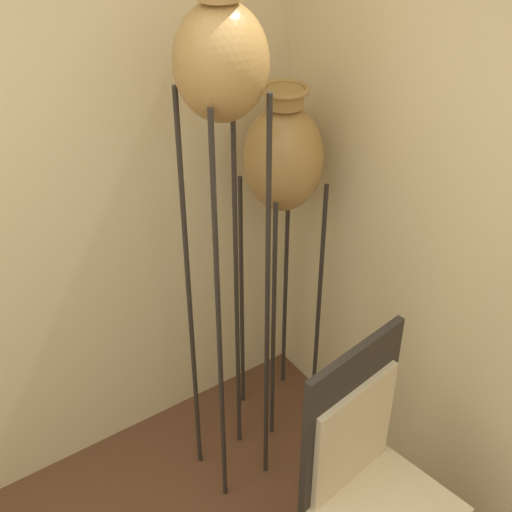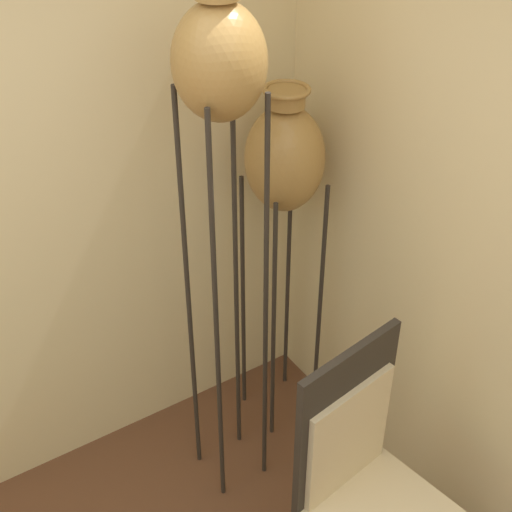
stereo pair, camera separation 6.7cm
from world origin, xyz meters
name	(u,v)px [view 1 (the left image)]	position (x,y,z in m)	size (l,w,h in m)	color
vase_stand_tall	(222,81)	(0.95, 1.11, 1.91)	(0.31, 0.31, 2.24)	#28231E
vase_stand_medium	(283,163)	(1.35, 1.30, 1.41)	(0.33, 0.33, 1.74)	#28231E
chair	(370,475)	(1.07, 0.35, 0.64)	(0.56, 0.53, 1.18)	#28231E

